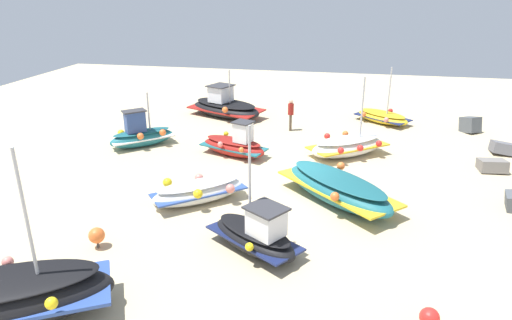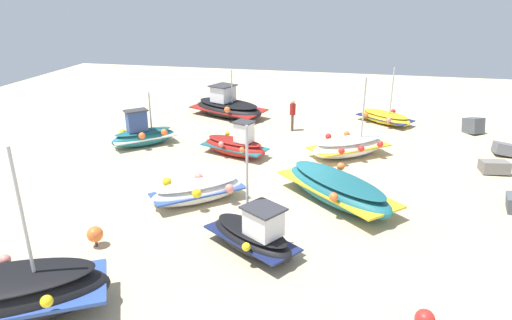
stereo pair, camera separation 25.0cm
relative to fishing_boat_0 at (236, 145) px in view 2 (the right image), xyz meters
name	(u,v)px [view 2 (the right image)]	position (x,y,z in m)	size (l,w,h in m)	color
ground_plane	(297,183)	(2.62, 3.29, -0.54)	(50.87, 50.87, 0.00)	#C6B289
fishing_boat_0	(236,145)	(0.00, 0.00, 0.00)	(2.21, 3.52, 1.77)	maroon
fishing_boat_1	(1,298)	(12.23, -2.52, 0.15)	(3.91, 5.18, 4.45)	black
fishing_boat_2	(253,235)	(7.92, 2.62, 0.01)	(2.83, 3.35, 3.96)	black
fishing_boat_3	(337,188)	(3.99, 4.92, 0.01)	(4.79, 4.92, 1.09)	#1E6670
fishing_boat_4	(349,146)	(-1.07, 5.22, -0.06)	(3.66, 4.05, 3.73)	white
fishing_boat_5	(385,117)	(-7.07, 7.14, -0.19)	(3.07, 3.43, 3.29)	gold
fishing_boat_6	(227,107)	(-6.57, -2.23, 0.06)	(3.76, 5.23, 2.93)	black
fishing_boat_7	(198,191)	(5.05, -0.12, -0.10)	(3.26, 3.57, 0.91)	white
fishing_boat_9	(143,134)	(-0.38, -4.88, 0.05)	(2.98, 3.08, 2.69)	#1E6670
person_walking	(293,113)	(-4.49, 2.06, 0.47)	(0.32, 0.32, 1.74)	brown
mooring_buoy_0	(95,234)	(8.69, -2.19, -0.12)	(0.50, 0.50, 0.67)	#3F3F42
mooring_buoy_1	(425,319)	(10.49, 7.26, -0.16)	(0.47, 0.47, 0.62)	#3F3F42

